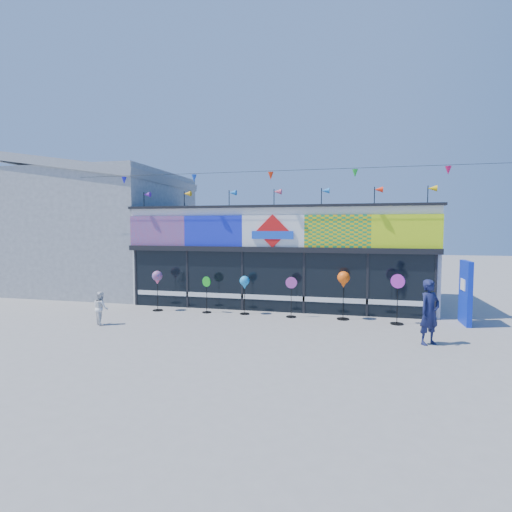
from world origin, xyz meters
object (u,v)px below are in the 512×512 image
(spinner_0, at_px, (157,279))
(spinner_2, at_px, (245,284))
(adult_man, at_px, (430,312))
(spinner_4, at_px, (344,281))
(blue_sign, at_px, (466,293))
(spinner_3, at_px, (291,296))
(spinner_1, at_px, (207,294))
(child, at_px, (101,308))
(spinner_5, at_px, (397,298))

(spinner_0, relative_size, spinner_2, 1.09)
(spinner_2, xyz_separation_m, adult_man, (5.97, -2.57, -0.25))
(adult_man, bearing_deg, spinner_4, 94.64)
(blue_sign, xyz_separation_m, spinner_3, (-5.80, -0.29, -0.30))
(adult_man, bearing_deg, spinner_1, 123.10)
(blue_sign, distance_m, child, 12.17)
(spinner_3, xyz_separation_m, adult_man, (4.21, -2.46, 0.13))
(spinner_1, relative_size, spinner_3, 0.95)
(blue_sign, xyz_separation_m, spinner_0, (-11.03, -0.37, 0.18))
(spinner_5, height_order, adult_man, adult_man)
(spinner_1, height_order, spinner_3, spinner_3)
(spinner_4, bearing_deg, spinner_2, 179.51)
(spinner_2, xyz_separation_m, spinner_4, (3.60, -0.03, 0.21))
(blue_sign, xyz_separation_m, spinner_1, (-9.04, -0.28, -0.34))
(blue_sign, height_order, spinner_4, blue_sign)
(blue_sign, relative_size, spinner_2, 1.48)
(spinner_1, xyz_separation_m, adult_man, (7.44, -2.48, 0.17))
(blue_sign, distance_m, spinner_5, 2.27)
(child, bearing_deg, spinner_1, -99.69)
(blue_sign, relative_size, spinner_0, 1.37)
(spinner_1, height_order, adult_man, adult_man)
(blue_sign, xyz_separation_m, spinner_4, (-3.97, -0.22, 0.29))
(child, bearing_deg, adult_man, -141.84)
(blue_sign, height_order, spinner_3, blue_sign)
(spinner_0, xyz_separation_m, spinner_5, (8.83, -0.16, -0.36))
(spinner_3, bearing_deg, spinner_5, -3.73)
(spinner_1, distance_m, spinner_3, 3.24)
(spinner_4, xyz_separation_m, child, (-7.85, -2.62, -0.81))
(spinner_3, bearing_deg, spinner_4, 2.23)
(blue_sign, height_order, spinner_2, blue_sign)
(spinner_0, distance_m, spinner_5, 8.84)
(spinner_2, height_order, child, spinner_2)
(blue_sign, relative_size, adult_man, 1.18)
(spinner_1, height_order, spinner_2, spinner_2)
(spinner_2, height_order, spinner_4, spinner_4)
(spinner_5, bearing_deg, spinner_1, 177.91)
(spinner_1, xyz_separation_m, child, (-2.78, -2.56, -0.18))
(spinner_0, xyz_separation_m, spinner_1, (1.99, 0.09, -0.52))
(spinner_1, bearing_deg, spinner_0, -177.34)
(spinner_5, relative_size, child, 1.52)
(spinner_2, xyz_separation_m, child, (-4.25, -2.65, -0.60))
(spinner_4, xyz_separation_m, adult_man, (2.37, -2.53, -0.46))
(spinner_0, xyz_separation_m, spinner_3, (5.23, 0.08, -0.48))
(spinner_1, distance_m, spinner_2, 1.53)
(spinner_3, bearing_deg, blue_sign, 2.86)
(spinner_4, bearing_deg, child, -161.56)
(spinner_0, relative_size, spinner_4, 0.92)
(spinner_0, height_order, spinner_2, spinner_0)
(spinner_2, bearing_deg, spinner_1, -176.58)
(spinner_1, bearing_deg, spinner_2, 3.42)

